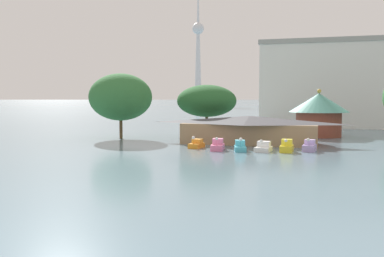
# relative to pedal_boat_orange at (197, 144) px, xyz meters

# --- Properties ---
(pedal_boat_orange) EXTENTS (1.75, 2.45, 1.59)m
(pedal_boat_orange) POSITION_rel_pedal_boat_orange_xyz_m (0.00, 0.00, 0.00)
(pedal_boat_orange) COLOR orange
(pedal_boat_orange) RESTS_ON ground
(pedal_boat_pink) EXTENTS (1.78, 3.00, 1.69)m
(pedal_boat_pink) POSITION_rel_pedal_boat_orange_xyz_m (3.05, -1.45, 0.09)
(pedal_boat_pink) COLOR pink
(pedal_boat_pink) RESTS_ON ground
(pedal_boat_cyan) EXTENTS (1.90, 2.93, 1.72)m
(pedal_boat_cyan) POSITION_rel_pedal_boat_orange_xyz_m (5.82, -1.61, 0.06)
(pedal_boat_cyan) COLOR #4CB7CC
(pedal_boat_cyan) RESTS_ON ground
(pedal_boat_white) EXTENTS (1.97, 2.67, 1.52)m
(pedal_boat_white) POSITION_rel_pedal_boat_orange_xyz_m (8.55, -1.24, 0.01)
(pedal_boat_white) COLOR white
(pedal_boat_white) RESTS_ON ground
(pedal_boat_yellow) EXTENTS (1.49, 2.31, 1.61)m
(pedal_boat_yellow) POSITION_rel_pedal_boat_orange_xyz_m (11.21, -1.00, 0.13)
(pedal_boat_yellow) COLOR yellow
(pedal_boat_yellow) RESTS_ON ground
(pedal_boat_lavender) EXTENTS (1.70, 2.44, 1.65)m
(pedal_boat_lavender) POSITION_rel_pedal_boat_orange_xyz_m (13.75, 0.53, 0.10)
(pedal_boat_lavender) COLOR #B299D8
(pedal_boat_lavender) RESTS_ON ground
(boathouse) EXTENTS (19.55, 7.23, 3.83)m
(boathouse) POSITION_rel_pedal_boat_orange_xyz_m (5.64, 6.77, 1.54)
(boathouse) COLOR #9E7F5B
(boathouse) RESTS_ON ground
(green_roof_pavilion) EXTENTS (9.62, 9.62, 7.73)m
(green_roof_pavilion) POSITION_rel_pedal_boat_orange_xyz_m (14.81, 20.88, 3.56)
(green_roof_pavilion) COLOR brown
(green_roof_pavilion) RESTS_ON ground
(shoreline_tree_tall_left) EXTENTS (9.69, 9.69, 10.03)m
(shoreline_tree_tall_left) POSITION_rel_pedal_boat_orange_xyz_m (-14.56, 8.59, 5.95)
(shoreline_tree_tall_left) COLOR brown
(shoreline_tree_tall_left) RESTS_ON ground
(shoreline_tree_mid) EXTENTS (9.40, 9.40, 8.34)m
(shoreline_tree_mid) POSITION_rel_pedal_boat_orange_xyz_m (-2.23, 13.90, 5.34)
(shoreline_tree_mid) COLOR brown
(shoreline_tree_mid) RESTS_ON ground
(background_building_block) EXTENTS (28.22, 18.40, 18.39)m
(background_building_block) POSITION_rel_pedal_boat_orange_xyz_m (16.54, 48.34, 8.75)
(background_building_block) COLOR silver
(background_building_block) RESTS_ON ground
(distant_broadcast_tower) EXTENTS (8.20, 8.20, 112.83)m
(distant_broadcast_tower) POSITION_rel_pedal_boat_orange_xyz_m (-67.23, 244.79, 47.42)
(distant_broadcast_tower) COLOR silver
(distant_broadcast_tower) RESTS_ON ground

